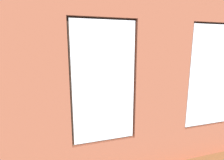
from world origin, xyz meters
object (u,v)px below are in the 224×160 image
object	(u,v)px
cup_ceramic	(85,96)
potted_plant_foreground_right	(44,82)
potted_plant_by_left_couch	(144,88)
coffee_table	(96,97)
potted_plant_mid_room_small	(120,96)
couch_by_window	(104,137)
tv_flatscreen	(29,88)
table_plant_small	(100,93)
media_console	(31,108)
potted_plant_between_couches	(165,116)
remote_silver	(91,95)
couch_left	(173,97)
potted_plant_corner_near_left	(146,77)
papasan_chair	(97,85)
remote_gray	(96,96)
remote_black	(106,94)

from	to	relation	value
cup_ceramic	potted_plant_foreground_right	size ratio (longest dim) A/B	0.09
potted_plant_by_left_couch	potted_plant_foreground_right	world-z (taller)	potted_plant_foreground_right
coffee_table	potted_plant_mid_room_small	world-z (taller)	coffee_table
couch_by_window	cup_ceramic	world-z (taller)	couch_by_window
tv_flatscreen	coffee_table	bearing A→B (deg)	-174.73
table_plant_small	media_console	size ratio (longest dim) A/B	0.19
coffee_table	potted_plant_by_left_couch	distance (m)	2.44
potted_plant_foreground_right	potted_plant_between_couches	bearing A→B (deg)	123.64
couch_by_window	potted_plant_by_left_couch	distance (m)	4.43
remote_silver	tv_flatscreen	xyz separation A→B (m)	(1.96, 0.30, 0.47)
cup_ceramic	remote_silver	size ratio (longest dim) A/B	0.64
couch_left	potted_plant_corner_near_left	size ratio (longest dim) A/B	1.80
coffee_table	potted_plant_mid_room_small	size ratio (longest dim) A/B	3.52
cup_ceramic	potted_plant_corner_near_left	xyz separation A→B (m)	(-3.29, -1.91, 0.16)
papasan_chair	remote_gray	bearing A→B (deg)	78.02
remote_black	potted_plant_foreground_right	size ratio (longest dim) A/B	0.14
coffee_table	tv_flatscreen	world-z (taller)	tv_flatscreen
remote_black	potted_plant_corner_near_left	distance (m)	2.96
tv_flatscreen	potted_plant_foreground_right	bearing A→B (deg)	-98.61
potted_plant_by_left_couch	coffee_table	bearing A→B (deg)	19.49
couch_left	coffee_table	xyz separation A→B (m)	(2.70, -0.67, 0.04)
coffee_table	papasan_chair	distance (m)	1.57
remote_gray	tv_flatscreen	size ratio (longest dim) A/B	0.16
table_plant_small	potted_plant_between_couches	world-z (taller)	potted_plant_between_couches
potted_plant_corner_near_left	potted_plant_foreground_right	world-z (taller)	potted_plant_corner_near_left
couch_by_window	couch_left	distance (m)	3.71
cup_ceramic	potted_plant_corner_near_left	size ratio (longest dim) A/B	0.09
cup_ceramic	potted_plant_by_left_couch	bearing A→B (deg)	-161.14
remote_gray	papasan_chair	world-z (taller)	papasan_chair
table_plant_small	remote_black	xyz separation A→B (m)	(-0.29, -0.26, -0.12)
remote_black	media_console	xyz separation A→B (m)	(2.54, 0.34, -0.16)
cup_ceramic	remote_gray	size ratio (longest dim) A/B	0.64
remote_silver	remote_black	bearing A→B (deg)	70.15
couch_by_window	coffee_table	distance (m)	2.72
remote_black	cup_ceramic	bearing A→B (deg)	83.88
potted_plant_between_couches	table_plant_small	bearing A→B (deg)	-69.15
couch_by_window	potted_plant_between_couches	xyz separation A→B (m)	(-1.47, -0.05, 0.25)
potted_plant_by_left_couch	remote_black	bearing A→B (deg)	19.51
table_plant_small	tv_flatscreen	bearing A→B (deg)	1.97
table_plant_small	media_console	bearing A→B (deg)	2.04
remote_black	remote_gray	distance (m)	0.42
coffee_table	media_console	world-z (taller)	media_console
couch_by_window	potted_plant_corner_near_left	distance (m)	5.54
coffee_table	potted_plant_foreground_right	world-z (taller)	potted_plant_foreground_right
couch_by_window	potted_plant_corner_near_left	xyz separation A→B (m)	(-3.26, -4.47, 0.30)
couch_by_window	tv_flatscreen	distance (m)	3.09
remote_silver	papasan_chair	distance (m)	1.52
cup_ceramic	potted_plant_by_left_couch	distance (m)	2.90
couch_by_window	table_plant_small	distance (m)	2.63
cup_ceramic	potted_plant_between_couches	bearing A→B (deg)	120.84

